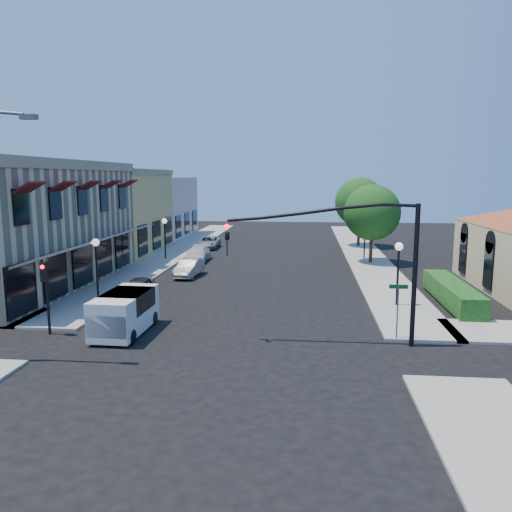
# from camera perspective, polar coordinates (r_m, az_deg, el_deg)

# --- Properties ---
(ground) EXTENTS (120.00, 120.00, 0.00)m
(ground) POSITION_cam_1_polar(r_m,az_deg,el_deg) (20.78, -4.38, -10.85)
(ground) COLOR black
(ground) RESTS_ON ground
(sidewalk_left) EXTENTS (3.50, 50.00, 0.12)m
(sidewalk_left) POSITION_cam_1_polar(r_m,az_deg,el_deg) (48.34, -8.95, 0.60)
(sidewalk_left) COLOR gray
(sidewalk_left) RESTS_ON ground
(sidewalk_right) EXTENTS (3.50, 50.00, 0.12)m
(sidewalk_right) POSITION_cam_1_polar(r_m,az_deg,el_deg) (47.04, 12.13, 0.28)
(sidewalk_right) COLOR gray
(sidewalk_right) RESTS_ON ground
(curb_red_strip) EXTENTS (0.25, 10.00, 0.06)m
(curb_red_strip) POSITION_cam_1_polar(r_m,az_deg,el_deg) (30.00, -14.75, -4.88)
(curb_red_strip) COLOR maroon
(curb_red_strip) RESTS_ON ground
(corner_brick_building) EXTENTS (11.77, 18.20, 8.10)m
(corner_brick_building) POSITION_cam_1_polar(r_m,az_deg,el_deg) (35.82, -26.24, 3.22)
(corner_brick_building) COLOR beige
(corner_brick_building) RESTS_ON ground
(yellow_stucco_building) EXTENTS (10.00, 12.00, 7.60)m
(yellow_stucco_building) POSITION_cam_1_polar(r_m,az_deg,el_deg) (49.18, -17.01, 4.84)
(yellow_stucco_building) COLOR #E3B566
(yellow_stucco_building) RESTS_ON ground
(pink_stucco_building) EXTENTS (10.00, 12.00, 7.00)m
(pink_stucco_building) POSITION_cam_1_polar(r_m,az_deg,el_deg) (60.41, -12.60, 5.44)
(pink_stucco_building) COLOR beige
(pink_stucco_building) RESTS_ON ground
(hedge) EXTENTS (1.40, 8.00, 1.10)m
(hedge) POSITION_cam_1_polar(r_m,az_deg,el_deg) (30.22, 21.42, -5.11)
(hedge) COLOR #183F12
(hedge) RESTS_ON ground
(street_tree_a) EXTENTS (4.56, 4.56, 6.48)m
(street_tree_a) POSITION_cam_1_polar(r_m,az_deg,el_deg) (41.66, 13.13, 4.86)
(street_tree_a) COLOR #382816
(street_tree_a) RESTS_ON ground
(street_tree_b) EXTENTS (4.94, 4.94, 7.02)m
(street_tree_b) POSITION_cam_1_polar(r_m,az_deg,el_deg) (51.56, 11.76, 6.05)
(street_tree_b) COLOR #382816
(street_tree_b) RESTS_ON ground
(signal_mast_arm) EXTENTS (8.01, 0.39, 6.00)m
(signal_mast_arm) POSITION_cam_1_polar(r_m,az_deg,el_deg) (21.06, 12.12, 0.72)
(signal_mast_arm) COLOR black
(signal_mast_arm) RESTS_ON ground
(secondary_signal) EXTENTS (0.28, 0.42, 3.32)m
(secondary_signal) POSITION_cam_1_polar(r_m,az_deg,el_deg) (24.11, -22.92, -3.03)
(secondary_signal) COLOR black
(secondary_signal) RESTS_ON ground
(street_name_sign) EXTENTS (0.80, 0.06, 2.50)m
(street_name_sign) POSITION_cam_1_polar(r_m,az_deg,el_deg) (22.44, 15.91, -5.14)
(street_name_sign) COLOR #595B5E
(street_name_sign) RESTS_ON ground
(lamppost_left_near) EXTENTS (0.44, 0.44, 3.57)m
(lamppost_left_near) POSITION_cam_1_polar(r_m,az_deg,el_deg) (30.08, -17.81, 0.33)
(lamppost_left_near) COLOR black
(lamppost_left_near) RESTS_ON ground
(lamppost_left_far) EXTENTS (0.44, 0.44, 3.57)m
(lamppost_left_far) POSITION_cam_1_polar(r_m,az_deg,el_deg) (43.16, -10.40, 3.14)
(lamppost_left_far) COLOR black
(lamppost_left_far) RESTS_ON ground
(lamppost_right_near) EXTENTS (0.44, 0.44, 3.57)m
(lamppost_right_near) POSITION_cam_1_polar(r_m,az_deg,el_deg) (28.01, 15.98, -0.20)
(lamppost_right_near) COLOR black
(lamppost_right_near) RESTS_ON ground
(lamppost_right_far) EXTENTS (0.44, 0.44, 3.57)m
(lamppost_right_far) POSITION_cam_1_polar(r_m,az_deg,el_deg) (43.73, 12.35, 3.15)
(lamppost_right_far) COLOR black
(lamppost_right_far) RESTS_ON ground
(white_van) EXTENTS (1.95, 4.27, 1.87)m
(white_van) POSITION_cam_1_polar(r_m,az_deg,el_deg) (23.47, -14.79, -6.02)
(white_van) COLOR silver
(white_van) RESTS_ON ground
(parked_car_a) EXTENTS (1.66, 3.70, 1.23)m
(parked_car_a) POSITION_cam_1_polar(r_m,az_deg,el_deg) (29.94, -13.31, -3.64)
(parked_car_a) COLOR black
(parked_car_a) RESTS_ON ground
(parked_car_b) EXTENTS (1.59, 3.79, 1.22)m
(parked_car_b) POSITION_cam_1_polar(r_m,az_deg,el_deg) (35.94, -7.67, -1.38)
(parked_car_b) COLOR #96989A
(parked_car_b) RESTS_ON ground
(parked_car_c) EXTENTS (1.78, 4.26, 1.23)m
(parked_car_c) POSITION_cam_1_polar(r_m,az_deg,el_deg) (42.32, -6.69, 0.22)
(parked_car_c) COLOR silver
(parked_car_c) RESTS_ON ground
(parked_car_d) EXTENTS (2.07, 4.32, 1.19)m
(parked_car_d) POSITION_cam_1_polar(r_m,az_deg,el_deg) (49.98, -5.45, 1.56)
(parked_car_d) COLOR #9DA0A2
(parked_car_d) RESTS_ON ground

